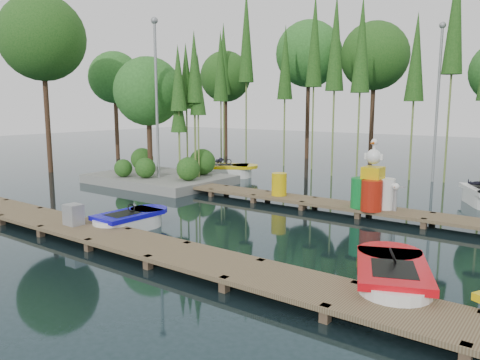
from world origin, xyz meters
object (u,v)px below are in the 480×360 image
Objects in this scene: island at (158,113)px; yellow_barrel at (279,184)px; boat_red at (392,280)px; utility_cabinet at (74,215)px; boat_blue at (130,222)px; drum_cluster at (372,189)px; boat_yellow_far at (226,171)px.

island is 8.15× the size of yellow_barrel.
yellow_barrel is (-6.14, 5.80, 0.44)m from boat_red.
yellow_barrel is at bearing 71.72° from utility_cabinet.
drum_cluster is (5.12, 5.53, 0.72)m from boat_blue.
island reaches higher than yellow_barrel.
boat_red is 15.09m from boat_yellow_far.
drum_cluster is (3.57, -0.16, 0.24)m from yellow_barrel.
yellow_barrel is at bearing -6.36° from island.
island is 2.16× the size of boat_red.
utility_cabinet is (-8.45, -1.20, 0.31)m from boat_red.
yellow_barrel is at bearing 113.93° from boat_red.
utility_cabinet is (-0.76, -1.31, 0.35)m from boat_blue.
island reaches higher than utility_cabinet.
boat_yellow_far is at bearing 145.07° from yellow_barrel.
island is at bearing 173.64° from yellow_barrel.
boat_blue is at bearing -105.26° from yellow_barrel.
island is 9.50m from utility_cabinet.
drum_cluster is at bearing -2.56° from yellow_barrel.
island is at bearing 121.55° from utility_cabinet.
boat_blue is at bearing -132.79° from drum_cluster.
boat_red is (13.23, -6.59, -2.91)m from island.
boat_blue is 7.57m from drum_cluster.
yellow_barrel reaches higher than boat_red.
boat_red is 8.54m from utility_cabinet.
boat_yellow_far is at bearing 156.22° from drum_cluster.
boat_yellow_far reaches higher than utility_cabinet.
island is at bearing -128.65° from boat_yellow_far.
utility_cabinet is (3.16, -10.83, 0.28)m from boat_yellow_far.
yellow_barrel is at bearing 177.44° from drum_cluster.
utility_cabinet is 0.26× the size of drum_cluster.
boat_yellow_far is at bearing 61.92° from island.
yellow_barrel is 0.37× the size of drum_cluster.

